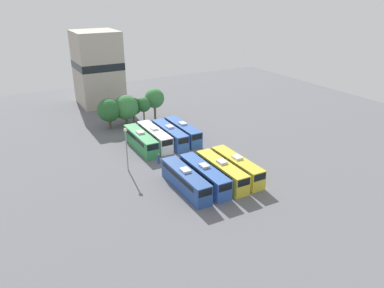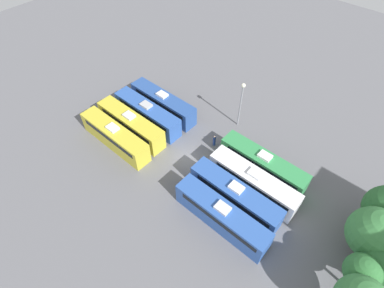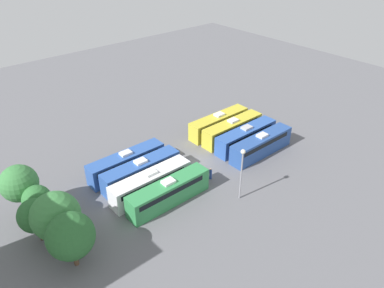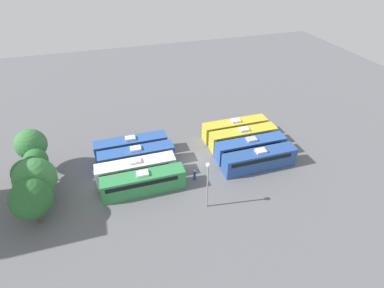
# 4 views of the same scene
# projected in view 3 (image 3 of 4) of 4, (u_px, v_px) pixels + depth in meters

# --- Properties ---
(ground_plane) EXTENTS (124.66, 124.66, 0.00)m
(ground_plane) POSITION_uv_depth(u_px,v_px,m) (197.00, 162.00, 55.87)
(ground_plane) COLOR slate
(bus_0) EXTENTS (2.47, 11.57, 3.46)m
(bus_0) POSITION_uv_depth(u_px,v_px,m) (261.00, 144.00, 57.03)
(bus_0) COLOR #284C93
(bus_0) RESTS_ON ground_plane
(bus_1) EXTENTS (2.47, 11.57, 3.46)m
(bus_1) POSITION_uv_depth(u_px,v_px,m) (246.00, 136.00, 59.12)
(bus_1) COLOR #2D56A8
(bus_1) RESTS_ON ground_plane
(bus_2) EXTENTS (2.47, 11.57, 3.46)m
(bus_2) POSITION_uv_depth(u_px,v_px,m) (232.00, 129.00, 61.18)
(bus_2) COLOR gold
(bus_2) RESTS_ON ground_plane
(bus_3) EXTENTS (2.47, 11.57, 3.46)m
(bus_3) POSITION_uv_depth(u_px,v_px,m) (219.00, 123.00, 63.04)
(bus_3) COLOR gold
(bus_3) RESTS_ON ground_plane
(bus_4) EXTENTS (2.47, 11.57, 3.46)m
(bus_4) POSITION_uv_depth(u_px,v_px,m) (169.00, 192.00, 47.11)
(bus_4) COLOR #338C4C
(bus_4) RESTS_ON ground_plane
(bus_5) EXTENTS (2.47, 11.57, 3.46)m
(bus_5) POSITION_uv_depth(u_px,v_px,m) (151.00, 183.00, 48.76)
(bus_5) COLOR white
(bus_5) RESTS_ON ground_plane
(bus_6) EXTENTS (2.47, 11.57, 3.46)m
(bus_6) POSITION_uv_depth(u_px,v_px,m) (141.00, 171.00, 51.00)
(bus_6) COLOR #2D56A8
(bus_6) RESTS_ON ground_plane
(bus_7) EXTENTS (2.47, 11.57, 3.46)m
(bus_7) POSITION_uv_depth(u_px,v_px,m) (127.00, 163.00, 52.75)
(bus_7) COLOR #2D56A8
(bus_7) RESTS_ON ground_plane
(worker_person) EXTENTS (0.36, 0.36, 1.76)m
(worker_person) POSITION_uv_depth(u_px,v_px,m) (211.00, 174.00, 51.95)
(worker_person) COLOR navy
(worker_person) RESTS_ON ground_plane
(light_pole) EXTENTS (0.60, 0.60, 7.44)m
(light_pole) POSITION_uv_depth(u_px,v_px,m) (242.00, 166.00, 46.13)
(light_pole) COLOR gray
(light_pole) RESTS_ON ground_plane
(tree_0) EXTENTS (4.97, 4.97, 6.55)m
(tree_0) POSITION_uv_depth(u_px,v_px,m) (71.00, 236.00, 37.32)
(tree_0) COLOR brown
(tree_0) RESTS_ON ground_plane
(tree_1) EXTENTS (5.36, 5.36, 6.85)m
(tree_1) POSITION_uv_depth(u_px,v_px,m) (56.00, 216.00, 39.70)
(tree_1) COLOR brown
(tree_1) RESTS_ON ground_plane
(tree_2) EXTENTS (3.87, 3.87, 5.54)m
(tree_2) POSITION_uv_depth(u_px,v_px,m) (35.00, 215.00, 40.57)
(tree_2) COLOR brown
(tree_2) RESTS_ON ground_plane
(tree_3) EXTENTS (3.28, 3.28, 5.66)m
(tree_3) POSITION_uv_depth(u_px,v_px,m) (37.00, 199.00, 42.31)
(tree_3) COLOR brown
(tree_3) RESTS_ON ground_plane
(tree_4) EXTENTS (4.46, 4.46, 7.10)m
(tree_4) POSITION_uv_depth(u_px,v_px,m) (19.00, 184.00, 43.42)
(tree_4) COLOR brown
(tree_4) RESTS_ON ground_plane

